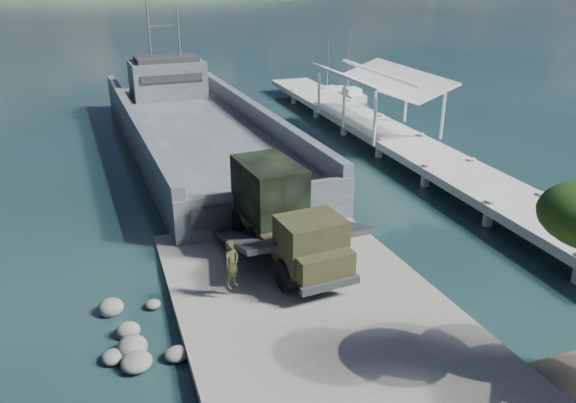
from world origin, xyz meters
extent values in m
plane|color=#163435|center=(0.00, 0.00, 0.00)|extent=(1400.00, 1400.00, 0.00)
cube|color=slate|center=(0.00, -1.00, 0.25)|extent=(10.00, 18.00, 0.50)
cube|color=#A4A39A|center=(13.00, 18.00, 1.00)|extent=(4.00, 44.00, 0.50)
cube|color=#3F474B|center=(-0.28, 22.20, 0.47)|extent=(10.87, 31.44, 2.58)
cube|color=#3F474B|center=(-4.62, 21.97, 2.38)|extent=(2.20, 31.00, 1.34)
cube|color=#3F474B|center=(4.05, 22.42, 2.38)|extent=(2.20, 31.00, 1.34)
cube|color=#3F474B|center=(0.50, 6.82, 1.03)|extent=(9.31, 0.89, 2.69)
cube|color=#3F474B|center=(-0.81, 32.52, 3.31)|extent=(6.40, 4.45, 3.10)
cube|color=#2B2D30|center=(-0.81, 32.52, 5.06)|extent=(5.33, 3.57, 0.41)
cylinder|color=gray|center=(-2.05, 32.45, 7.44)|extent=(0.17, 0.17, 5.17)
cylinder|color=gray|center=(0.43, 32.58, 6.92)|extent=(0.17, 0.17, 4.13)
cylinder|color=black|center=(-0.64, 0.68, 1.14)|extent=(0.57, 1.31, 1.27)
cylinder|color=black|center=(1.60, 0.91, 1.14)|extent=(0.57, 1.31, 1.27)
cylinder|color=black|center=(-0.97, 4.00, 1.14)|extent=(0.57, 1.31, 1.27)
cylinder|color=black|center=(1.27, 4.22, 1.14)|extent=(0.57, 1.31, 1.27)
cylinder|color=black|center=(-1.17, 5.94, 1.14)|extent=(0.57, 1.31, 1.27)
cylinder|color=black|center=(1.07, 6.17, 1.14)|extent=(0.57, 1.31, 1.27)
cube|color=black|center=(0.21, 3.52, 1.28)|extent=(2.90, 7.62, 0.24)
cube|color=#23301B|center=(0.47, 0.89, 2.31)|extent=(2.63, 2.20, 1.96)
cube|color=#23301B|center=(0.59, -0.28, 1.82)|extent=(2.33, 1.10, 0.98)
cube|color=#23301B|center=(0.07, 4.89, 1.63)|extent=(2.89, 4.73, 0.34)
cube|color=black|center=(0.05, 5.08, 3.05)|extent=(2.72, 3.94, 2.45)
cube|color=#2B2D30|center=(0.64, -0.76, 1.23)|extent=(2.46, 0.49, 0.29)
imported|color=#23301B|center=(-2.73, 0.90, 1.47)|extent=(0.85, 0.79, 1.94)
cube|color=white|center=(17.41, 34.54, 0.26)|extent=(1.73, 5.72, 0.93)
cube|color=white|center=(17.40, 33.50, 0.88)|extent=(1.47, 1.68, 0.62)
cylinder|color=gray|center=(17.41, 34.54, 3.62)|extent=(0.10, 0.10, 6.21)
cube|color=white|center=(16.00, 36.60, 0.22)|extent=(2.13, 5.02, 0.80)
cube|color=white|center=(16.13, 35.73, 0.75)|extent=(1.44, 1.58, 0.53)
cylinder|color=gray|center=(16.00, 36.60, 3.09)|extent=(0.09, 0.09, 5.30)
camera|label=1|loc=(-6.72, -17.47, 12.20)|focal=35.00mm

